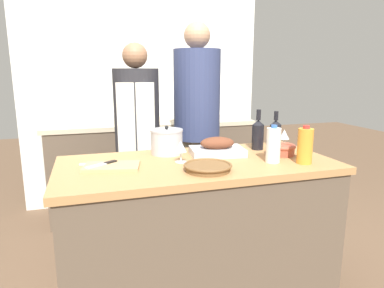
{
  "coord_description": "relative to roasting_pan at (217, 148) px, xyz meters",
  "views": [
    {
      "loc": [
        -0.58,
        -1.8,
        1.4
      ],
      "look_at": [
        0.0,
        0.11,
        0.97
      ],
      "focal_mm": 32.0,
      "sensor_mm": 36.0,
      "label": 1
    }
  ],
  "objects": [
    {
      "name": "kitchen_island",
      "position": [
        -0.16,
        -0.11,
        -0.49
      ],
      "size": [
        1.56,
        0.73,
        0.89
      ],
      "color": "brown",
      "rests_on": "ground_plane"
    },
    {
      "name": "back_counter",
      "position": [
        -0.16,
        1.4,
        -0.47
      ],
      "size": [
        1.99,
        0.6,
        0.91
      ],
      "color": "brown",
      "rests_on": "ground_plane"
    },
    {
      "name": "back_wall",
      "position": [
        -0.16,
        1.75,
        0.34
      ],
      "size": [
        2.49,
        0.1,
        2.55
      ],
      "color": "silver",
      "rests_on": "ground_plane"
    },
    {
      "name": "roasting_pan",
      "position": [
        0.0,
        0.0,
        0.0
      ],
      "size": [
        0.35,
        0.25,
        0.11
      ],
      "color": "#BCBCC1",
      "rests_on": "kitchen_island"
    },
    {
      "name": "wicker_basket",
      "position": [
        -0.17,
        -0.3,
        -0.02
      ],
      "size": [
        0.25,
        0.25,
        0.04
      ],
      "color": "brown",
      "rests_on": "kitchen_island"
    },
    {
      "name": "cutting_board",
      "position": [
        -0.64,
        -0.11,
        -0.03
      ],
      "size": [
        0.32,
        0.24,
        0.02
      ],
      "color": "tan",
      "rests_on": "kitchen_island"
    },
    {
      "name": "stock_pot",
      "position": [
        -0.29,
        0.13,
        0.03
      ],
      "size": [
        0.2,
        0.2,
        0.18
      ],
      "color": "#B7B7BC",
      "rests_on": "kitchen_island"
    },
    {
      "name": "mixing_bowl",
      "position": [
        0.38,
        -0.12,
        -0.01
      ],
      "size": [
        0.18,
        0.18,
        0.07
      ],
      "color": "#A84C38",
      "rests_on": "kitchen_island"
    },
    {
      "name": "juice_jug",
      "position": [
        0.4,
        -0.32,
        0.06
      ],
      "size": [
        0.08,
        0.08,
        0.21
      ],
      "color": "orange",
      "rests_on": "kitchen_island"
    },
    {
      "name": "milk_jug",
      "position": [
        0.24,
        -0.25,
        0.06
      ],
      "size": [
        0.08,
        0.08,
        0.21
      ],
      "color": "white",
      "rests_on": "kitchen_island"
    },
    {
      "name": "wine_bottle_green",
      "position": [
        0.31,
        0.07,
        0.06
      ],
      "size": [
        0.08,
        0.08,
        0.26
      ],
      "color": "black",
      "rests_on": "kitchen_island"
    },
    {
      "name": "wine_bottle_dark",
      "position": [
        0.48,
        0.13,
        0.05
      ],
      "size": [
        0.08,
        0.08,
        0.24
      ],
      "color": "black",
      "rests_on": "kitchen_island"
    },
    {
      "name": "wine_glass_left",
      "position": [
        0.49,
        0.04,
        0.05
      ],
      "size": [
        0.07,
        0.07,
        0.13
      ],
      "color": "silver",
      "rests_on": "kitchen_island"
    },
    {
      "name": "wine_glass_right",
      "position": [
        -0.26,
        -0.1,
        0.04
      ],
      "size": [
        0.07,
        0.07,
        0.12
      ],
      "color": "silver",
      "rests_on": "kitchen_island"
    },
    {
      "name": "knife_chef",
      "position": [
        -0.68,
        -0.01,
        -0.04
      ],
      "size": [
        0.25,
        0.07,
        0.01
      ],
      "color": "#B7B7BC",
      "rests_on": "kitchen_island"
    },
    {
      "name": "knife_paring",
      "position": [
        -0.69,
        -0.09,
        -0.02
      ],
      "size": [
        0.17,
        0.13,
        0.01
      ],
      "color": "#B7B7BC",
      "rests_on": "cutting_board"
    },
    {
      "name": "stand_mixer",
      "position": [
        -0.23,
        1.42,
        0.1
      ],
      "size": [
        0.18,
        0.14,
        0.29
      ],
      "color": "silver",
      "rests_on": "back_counter"
    },
    {
      "name": "condiment_bottle_tall",
      "position": [
        0.13,
        1.36,
        0.07
      ],
      "size": [
        0.05,
        0.05,
        0.18
      ],
      "color": "#B28E2D",
      "rests_on": "back_counter"
    },
    {
      "name": "condiment_bottle_short",
      "position": [
        -0.09,
        1.56,
        0.07
      ],
      "size": [
        0.05,
        0.05,
        0.2
      ],
      "color": "maroon",
      "rests_on": "back_counter"
    },
    {
      "name": "person_cook_aproned",
      "position": [
        -0.39,
        0.68,
        -0.05
      ],
      "size": [
        0.34,
        0.36,
        1.6
      ],
      "rotation": [
        0.0,
        0.0,
        -0.18
      ],
      "color": "beige",
      "rests_on": "ground_plane"
    },
    {
      "name": "person_cook_guest",
      "position": [
        0.1,
        0.72,
        0.05
      ],
      "size": [
        0.37,
        0.37,
        1.77
      ],
      "rotation": [
        0.0,
        0.0,
        -0.19
      ],
      "color": "beige",
      "rests_on": "ground_plane"
    }
  ]
}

